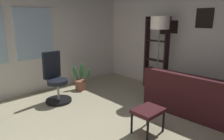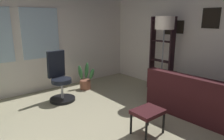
{
  "view_description": "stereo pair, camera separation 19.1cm",
  "coord_description": "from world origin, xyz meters",
  "px_view_note": "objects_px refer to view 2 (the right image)",
  "views": [
    {
      "loc": [
        -1.82,
        -2.26,
        1.8
      ],
      "look_at": [
        0.3,
        0.03,
        1.0
      ],
      "focal_mm": 32.55,
      "sensor_mm": 36.0,
      "label": 1
    },
    {
      "loc": [
        -1.68,
        -2.38,
        1.8
      ],
      "look_at": [
        0.3,
        0.03,
        1.0
      ],
      "focal_mm": 32.55,
      "sensor_mm": 36.0,
      "label": 2
    }
  ],
  "objects_px": {
    "potted_plant": "(86,80)",
    "office_chair": "(60,82)",
    "couch": "(208,101)",
    "bookshelf": "(161,59)",
    "floor_lamp": "(164,28)",
    "footstool": "(148,113)"
  },
  "relations": [
    {
      "from": "office_chair",
      "to": "potted_plant",
      "type": "xyz_separation_m",
      "value": [
        0.85,
        0.3,
        -0.19
      ]
    },
    {
      "from": "couch",
      "to": "floor_lamp",
      "type": "distance_m",
      "value": 1.75
    },
    {
      "from": "office_chair",
      "to": "potted_plant",
      "type": "distance_m",
      "value": 0.92
    },
    {
      "from": "bookshelf",
      "to": "floor_lamp",
      "type": "relative_size",
      "value": 1.0
    },
    {
      "from": "footstool",
      "to": "potted_plant",
      "type": "xyz_separation_m",
      "value": [
        0.4,
        2.47,
        -0.11
      ]
    },
    {
      "from": "couch",
      "to": "floor_lamp",
      "type": "xyz_separation_m",
      "value": [
        0.09,
        1.16,
        1.31
      ]
    },
    {
      "from": "floor_lamp",
      "to": "potted_plant",
      "type": "bearing_deg",
      "value": 123.61
    },
    {
      "from": "footstool",
      "to": "potted_plant",
      "type": "height_order",
      "value": "potted_plant"
    },
    {
      "from": "floor_lamp",
      "to": "potted_plant",
      "type": "height_order",
      "value": "floor_lamp"
    },
    {
      "from": "couch",
      "to": "footstool",
      "type": "distance_m",
      "value": 1.41
    },
    {
      "from": "office_chair",
      "to": "floor_lamp",
      "type": "bearing_deg",
      "value": -34.13
    },
    {
      "from": "bookshelf",
      "to": "floor_lamp",
      "type": "bearing_deg",
      "value": -140.52
    },
    {
      "from": "couch",
      "to": "bookshelf",
      "type": "xyz_separation_m",
      "value": [
        0.52,
        1.52,
        0.51
      ]
    },
    {
      "from": "footstool",
      "to": "bookshelf",
      "type": "relative_size",
      "value": 0.26
    },
    {
      "from": "bookshelf",
      "to": "potted_plant",
      "type": "height_order",
      "value": "bookshelf"
    },
    {
      "from": "footstool",
      "to": "bookshelf",
      "type": "distance_m",
      "value": 2.3
    },
    {
      "from": "couch",
      "to": "potted_plant",
      "type": "relative_size",
      "value": 2.84
    },
    {
      "from": "office_chair",
      "to": "floor_lamp",
      "type": "xyz_separation_m",
      "value": [
        1.91,
        -1.3,
        1.17
      ]
    },
    {
      "from": "office_chair",
      "to": "potted_plant",
      "type": "bearing_deg",
      "value": 19.73
    },
    {
      "from": "couch",
      "to": "office_chair",
      "type": "relative_size",
      "value": 1.73
    },
    {
      "from": "potted_plant",
      "to": "office_chair",
      "type": "bearing_deg",
      "value": -160.27
    },
    {
      "from": "potted_plant",
      "to": "footstool",
      "type": "bearing_deg",
      "value": -99.16
    }
  ]
}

